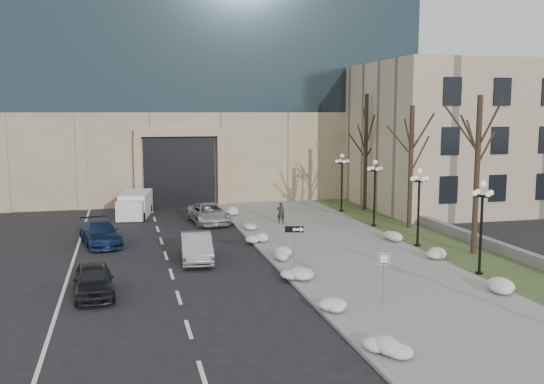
% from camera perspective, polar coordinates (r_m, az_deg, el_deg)
% --- Properties ---
extents(ground, '(160.00, 160.00, 0.00)m').
position_cam_1_polar(ground, '(23.17, 9.33, -12.97)').
color(ground, black).
rests_on(ground, ground).
extents(sidewalk, '(9.00, 40.00, 0.12)m').
position_cam_1_polar(sidewalk, '(36.91, 5.77, -5.02)').
color(sidewalk, gray).
rests_on(sidewalk, ground).
extents(curb, '(0.30, 40.00, 0.14)m').
position_cam_1_polar(curb, '(35.67, -1.08, -5.41)').
color(curb, gray).
rests_on(curb, ground).
extents(grass_strip, '(4.00, 40.00, 0.10)m').
position_cam_1_polar(grass_strip, '(39.53, 14.71, -4.40)').
color(grass_strip, '#384A25').
rests_on(grass_strip, ground).
extents(stone_wall, '(0.50, 30.00, 0.70)m').
position_cam_1_polar(stone_wall, '(42.15, 15.82, -3.28)').
color(stone_wall, gray).
rests_on(stone_wall, ground).
extents(office_tower, '(40.00, 24.70, 36.00)m').
position_cam_1_polar(office_tower, '(64.67, -8.12, 16.79)').
color(office_tower, tan).
rests_on(office_tower, ground).
extents(classical_building, '(22.00, 18.12, 12.00)m').
position_cam_1_polar(classical_building, '(56.90, 18.84, 5.09)').
color(classical_building, '#BDAE8D').
rests_on(classical_building, ground).
extents(car_a, '(2.00, 4.30, 1.43)m').
position_cam_1_polar(car_a, '(28.12, -16.46, -7.95)').
color(car_a, black).
rests_on(car_a, ground).
extents(car_b, '(1.91, 4.72, 1.52)m').
position_cam_1_polar(car_b, '(33.28, -7.11, -5.20)').
color(car_b, '#A7A9AF').
rests_on(car_b, ground).
extents(car_c, '(2.97, 5.27, 1.44)m').
position_cam_1_polar(car_c, '(38.43, -15.84, -3.76)').
color(car_c, navy).
rests_on(car_c, ground).
extents(car_d, '(2.94, 5.44, 1.45)m').
position_cam_1_polar(car_d, '(44.31, -5.96, -2.01)').
color(car_d, silver).
rests_on(car_d, ground).
extents(car_e, '(2.22, 4.00, 1.29)m').
position_cam_1_polar(car_e, '(49.78, -12.72, -1.19)').
color(car_e, '#333338').
rests_on(car_e, ground).
extents(pedestrian, '(0.63, 0.48, 1.53)m').
position_cam_1_polar(pedestrian, '(43.33, 0.83, -1.98)').
color(pedestrian, black).
rests_on(pedestrian, sidewalk).
extents(box_truck, '(2.93, 6.01, 1.83)m').
position_cam_1_polar(box_truck, '(48.06, -12.78, -1.22)').
color(box_truck, silver).
rests_on(box_truck, ground).
extents(one_way_sign, '(0.95, 0.43, 2.57)m').
position_cam_1_polar(one_way_sign, '(29.51, 2.42, -4.10)').
color(one_way_sign, slate).
rests_on(one_way_sign, ground).
extents(keep_sign, '(0.47, 0.17, 2.25)m').
position_cam_1_polar(keep_sign, '(25.90, 10.47, -6.95)').
color(keep_sign, slate).
rests_on(keep_sign, ground).
extents(snow_clump_a, '(1.10, 1.60, 0.36)m').
position_cam_1_polar(snow_clump_a, '(20.98, 10.68, -14.37)').
color(snow_clump_a, silver).
rests_on(snow_clump_a, sidewalk).
extents(snow_clump_b, '(1.10, 1.60, 0.36)m').
position_cam_1_polar(snow_clump_b, '(24.50, 5.69, -11.00)').
color(snow_clump_b, silver).
rests_on(snow_clump_b, sidewalk).
extents(snow_clump_c, '(1.10, 1.60, 0.36)m').
position_cam_1_polar(snow_clump_c, '(29.04, 2.65, -7.99)').
color(snow_clump_c, silver).
rests_on(snow_clump_c, sidewalk).
extents(snow_clump_d, '(1.10, 1.60, 0.36)m').
position_cam_1_polar(snow_clump_d, '(33.12, 1.08, -6.02)').
color(snow_clump_d, silver).
rests_on(snow_clump_d, sidewalk).
extents(snow_clump_e, '(1.10, 1.60, 0.36)m').
position_cam_1_polar(snow_clump_e, '(37.31, -1.38, -4.46)').
color(snow_clump_e, silver).
rests_on(snow_clump_e, sidewalk).
extents(snow_clump_f, '(1.10, 1.60, 0.36)m').
position_cam_1_polar(snow_clump_f, '(41.54, -2.16, -3.22)').
color(snow_clump_f, silver).
rests_on(snow_clump_f, sidewalk).
extents(snow_clump_g, '(1.10, 1.60, 0.36)m').
position_cam_1_polar(snow_clump_g, '(46.67, -3.75, -2.03)').
color(snow_clump_g, silver).
rests_on(snow_clump_g, sidewalk).
extents(snow_clump_h, '(1.10, 1.60, 0.36)m').
position_cam_1_polar(snow_clump_h, '(28.94, 21.19, -8.56)').
color(snow_clump_h, silver).
rests_on(snow_clump_h, sidewalk).
extents(snow_clump_i, '(1.10, 1.60, 0.36)m').
position_cam_1_polar(snow_clump_i, '(34.43, 14.69, -5.74)').
color(snow_clump_i, silver).
rests_on(snow_clump_i, sidewalk).
extents(snow_clump_j, '(1.10, 1.60, 0.36)m').
position_cam_1_polar(snow_clump_j, '(38.73, 11.06, -4.16)').
color(snow_clump_j, silver).
rests_on(snow_clump_j, sidewalk).
extents(lamppost_a, '(1.18, 1.18, 4.76)m').
position_cam_1_polar(lamppost_a, '(31.38, 19.14, -2.04)').
color(lamppost_a, black).
rests_on(lamppost_a, ground).
extents(lamppost_b, '(1.18, 1.18, 4.76)m').
position_cam_1_polar(lamppost_b, '(36.92, 13.66, -0.44)').
color(lamppost_b, black).
rests_on(lamppost_b, ground).
extents(lamppost_c, '(1.18, 1.18, 4.76)m').
position_cam_1_polar(lamppost_c, '(42.74, 9.64, 0.74)').
color(lamppost_c, black).
rests_on(lamppost_c, ground).
extents(lamppost_d, '(1.18, 1.18, 4.76)m').
position_cam_1_polar(lamppost_d, '(48.73, 6.60, 1.64)').
color(lamppost_d, black).
rests_on(lamppost_d, ground).
extents(tree_near, '(3.20, 3.20, 9.00)m').
position_cam_1_polar(tree_near, '(35.59, 18.81, 3.54)').
color(tree_near, black).
rests_on(tree_near, ground).
extents(tree_mid, '(3.20, 3.20, 8.50)m').
position_cam_1_polar(tree_mid, '(42.55, 12.98, 3.92)').
color(tree_mid, black).
rests_on(tree_mid, ground).
extents(tree_far, '(3.20, 3.20, 9.50)m').
position_cam_1_polar(tree_far, '(49.78, 8.84, 5.28)').
color(tree_far, black).
rests_on(tree_far, ground).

